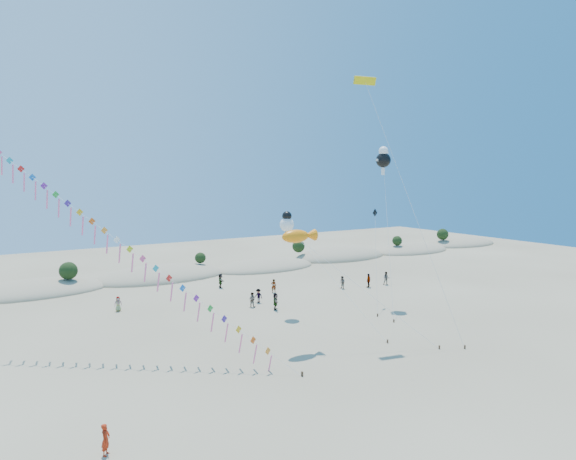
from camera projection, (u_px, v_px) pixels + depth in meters
The scene contains 10 objects.
ground at pixel (382, 409), 29.07m from camera, with size 160.00×160.00×0.00m, color #807458.
dune_ridge at pixel (168, 276), 67.90m from camera, with size 145.30×11.49×5.57m.
kite_train at pixel (112, 238), 37.40m from camera, with size 19.43×21.72×18.31m.
fish_kite at pixel (299, 236), 39.64m from camera, with size 10.71×7.75×9.70m.
cartoon_kite_low at pixel (287, 223), 48.97m from camera, with size 3.20×13.23×10.55m.
cartoon_kite_high at pixel (383, 159), 53.38m from camera, with size 5.88×8.11×17.40m.
parafoil_kite at pixel (367, 87), 42.65m from camera, with size 4.56×9.50×22.89m.
dark_kite at pixel (376, 240), 52.06m from camera, with size 4.30×5.13×10.51m.
flyer_foreground at pixel (106, 440), 24.15m from camera, with size 0.60×0.39×1.64m, color #AB240D.
beachgoers at pixel (281, 289), 56.77m from camera, with size 33.62×14.23×1.78m.
Camera 1 is at (-19.29, -20.71, 13.91)m, focal length 30.00 mm.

